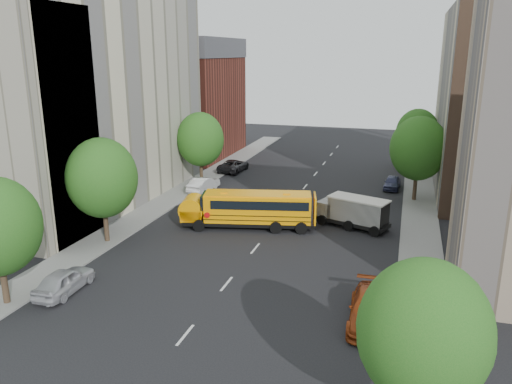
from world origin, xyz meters
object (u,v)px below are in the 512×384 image
at_px(street_tree_4, 418,149).
at_px(street_tree_5, 417,133).
at_px(parked_car_0, 64,281).
at_px(street_tree_1, 102,178).
at_px(school_bus, 248,208).
at_px(safari_truck, 353,211).
at_px(street_tree_2, 200,139).
at_px(parked_car_1, 203,184).
at_px(parked_car_2, 234,165).
at_px(parked_car_3, 370,309).
at_px(street_tree_3, 424,333).
at_px(parked_car_5, 403,159).
at_px(parked_car_4, 392,183).

xyz_separation_m(street_tree_4, street_tree_5, (-0.00, 12.00, -0.37)).
xyz_separation_m(street_tree_5, parked_car_0, (-19.80, -37.80, -3.96)).
bearing_deg(street_tree_5, street_tree_1, -126.25).
height_order(street_tree_5, school_bus, street_tree_5).
bearing_deg(safari_truck, street_tree_4, 82.02).
relative_size(street_tree_2, street_tree_5, 1.03).
relative_size(street_tree_4, parked_car_0, 1.86).
xyz_separation_m(school_bus, parked_car_1, (-7.70, 9.05, -0.92)).
bearing_deg(parked_car_2, street_tree_4, 166.28).
relative_size(street_tree_1, parked_car_1, 1.75).
height_order(safari_truck, parked_car_2, safari_truck).
bearing_deg(parked_car_0, parked_car_3, -175.81).
distance_m(street_tree_4, safari_truck, 11.09).
distance_m(street_tree_5, parked_car_2, 21.71).
relative_size(street_tree_2, street_tree_3, 1.08).
relative_size(street_tree_2, safari_truck, 1.23).
distance_m(street_tree_2, parked_car_3, 31.41).
bearing_deg(street_tree_4, safari_truck, -117.36).
height_order(street_tree_3, parked_car_1, street_tree_3).
bearing_deg(parked_car_2, street_tree_3, 121.69).
bearing_deg(school_bus, street_tree_5, 48.59).
height_order(street_tree_4, parked_car_0, street_tree_4).
height_order(street_tree_4, school_bus, street_tree_4).
xyz_separation_m(street_tree_3, street_tree_4, (0.00, 32.00, 0.62)).
bearing_deg(street_tree_2, parked_car_2, 77.50).
relative_size(street_tree_4, parked_car_3, 1.51).
distance_m(parked_car_0, parked_car_5, 45.67).
height_order(safari_truck, parked_car_0, safari_truck).
bearing_deg(street_tree_4, parked_car_5, 95.00).
height_order(street_tree_1, parked_car_5, street_tree_1).
distance_m(street_tree_5, safari_truck, 22.06).
height_order(street_tree_3, parked_car_2, street_tree_3).
bearing_deg(parked_car_1, street_tree_4, -166.65).
relative_size(street_tree_4, school_bus, 0.75).
distance_m(street_tree_3, parked_car_1, 35.95).
relative_size(street_tree_2, parked_car_2, 1.48).
bearing_deg(parked_car_0, parked_car_4, -122.22).
xyz_separation_m(street_tree_1, street_tree_5, (22.00, 30.00, -0.25)).
height_order(street_tree_2, street_tree_3, street_tree_2).
height_order(school_bus, safari_truck, school_bus).
bearing_deg(parked_car_5, street_tree_5, -66.20).
bearing_deg(safari_truck, street_tree_2, 171.06).
xyz_separation_m(safari_truck, parked_car_1, (-15.80, 6.50, -0.60)).
bearing_deg(parked_car_0, street_tree_2, -86.64).
relative_size(street_tree_1, street_tree_2, 1.03).
relative_size(street_tree_1, street_tree_3, 1.11).
height_order(school_bus, parked_car_3, school_bus).
xyz_separation_m(street_tree_1, street_tree_2, (0.00, 18.00, -0.12)).
distance_m(street_tree_4, street_tree_5, 12.01).
xyz_separation_m(street_tree_3, parked_car_2, (-20.59, 38.37, -3.73)).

